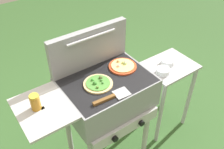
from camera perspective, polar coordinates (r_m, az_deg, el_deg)
The scene contains 9 objects.
grill at distance 1.86m, azimuth -1.53°, elevation -4.70°, with size 0.96×0.53×0.90m.
grill_lid_open at distance 1.83m, azimuth -5.19°, elevation 6.07°, with size 0.63×0.08×0.30m.
pizza_veggie at distance 1.73m, azimuth -3.18°, elevation -2.01°, with size 0.20×0.20×0.04m.
pizza_cheese at distance 1.89m, azimuth 2.43°, elevation 1.97°, with size 0.21×0.21×0.04m.
sauce_jar at distance 1.60m, azimuth -17.02°, elevation -6.00°, with size 0.06×0.06×0.11m.
spatula at distance 1.63m, azimuth -0.14°, elevation -5.14°, with size 0.26×0.10×0.02m.
prep_table at distance 2.36m, azimuth 12.18°, elevation -1.97°, with size 0.44×0.36×0.74m.
topping_bowl_near at distance 2.23m, azimuth 12.49°, elevation 2.76°, with size 0.12×0.12×0.04m.
topping_bowl_far at distance 2.12m, azimuth 11.48°, elevation 0.76°, with size 0.11×0.11×0.04m.
Camera 1 is at (-0.75, -1.13, 2.04)m, focal length 40.29 mm.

